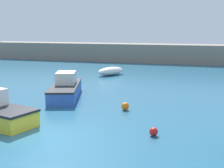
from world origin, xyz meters
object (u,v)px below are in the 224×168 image
(motorboat_grey_hull, at_px, (66,88))
(rowboat_white_midwater, at_px, (111,71))
(mooring_buoy_orange, at_px, (125,106))
(mooring_buoy_red, at_px, (154,132))

(motorboat_grey_hull, bearing_deg, rowboat_white_midwater, 162.46)
(motorboat_grey_hull, relative_size, mooring_buoy_orange, 12.75)
(mooring_buoy_orange, relative_size, mooring_buoy_red, 1.18)
(mooring_buoy_orange, distance_m, mooring_buoy_red, 4.51)
(rowboat_white_midwater, bearing_deg, mooring_buoy_orange, 50.23)
(rowboat_white_midwater, relative_size, mooring_buoy_red, 8.90)
(mooring_buoy_orange, bearing_deg, motorboat_grey_hull, 156.17)
(rowboat_white_midwater, distance_m, mooring_buoy_red, 18.04)
(rowboat_white_midwater, height_order, motorboat_grey_hull, motorboat_grey_hull)
(rowboat_white_midwater, bearing_deg, motorboat_grey_hull, 29.71)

